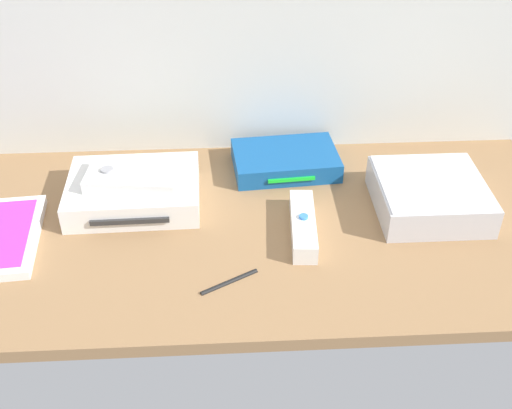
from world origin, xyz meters
The scene contains 7 objects.
ground_plane centered at (0.00, 0.00, -1.00)cm, with size 100.00×48.00×2.00cm, color #936D47.
game_console centered at (-19.48, 7.36, 2.20)cm, with size 21.36×16.87×4.40cm.
mini_computer centered at (27.96, 2.94, 2.64)cm, with size 17.05×17.05×5.30cm.
network_router centered at (6.06, 16.12, 1.70)cm, with size 18.89×13.39×3.40cm.
remote_wand centered at (7.07, -2.44, 1.51)cm, with size 4.54×15.00×3.40cm.
remote_classic_pad centered at (-19.25, 6.64, 5.41)cm, with size 15.20×9.55×2.40cm.
stylus_pen centered at (-4.45, -12.85, 0.35)cm, with size 0.70×0.70×9.00cm, color black.
Camera 1 is at (-4.35, -78.89, 61.09)cm, focal length 44.79 mm.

